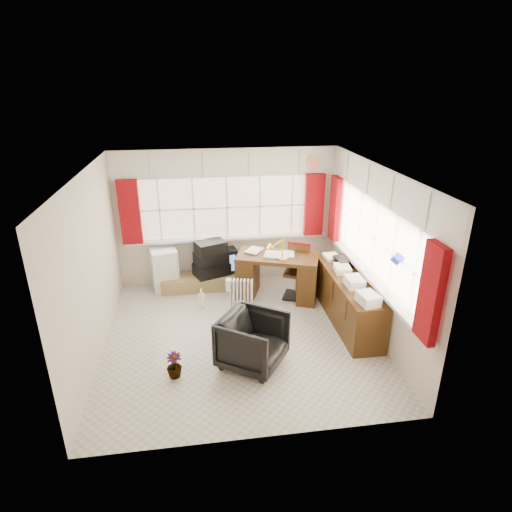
% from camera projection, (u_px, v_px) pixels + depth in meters
% --- Properties ---
extents(ground, '(4.00, 4.00, 0.00)m').
position_uv_depth(ground, '(240.00, 336.00, 6.47)').
color(ground, beige).
rests_on(ground, ground).
extents(room_walls, '(4.00, 4.00, 4.00)m').
position_uv_depth(room_walls, '(239.00, 243.00, 5.89)').
color(room_walls, beige).
rests_on(room_walls, ground).
extents(window_back, '(3.70, 0.12, 3.60)m').
position_uv_depth(window_back, '(228.00, 234.00, 7.88)').
color(window_back, '#FFE6C9').
rests_on(window_back, room_walls).
extents(window_right, '(0.12, 3.70, 3.60)m').
position_uv_depth(window_right, '(369.00, 272.00, 6.37)').
color(window_right, '#FFE6C9').
rests_on(window_right, room_walls).
extents(curtains, '(3.83, 3.83, 1.15)m').
position_uv_depth(curtains, '(290.00, 223.00, 6.88)').
color(curtains, maroon).
rests_on(curtains, room_walls).
extents(overhead_cabinets, '(3.98, 3.98, 0.48)m').
position_uv_depth(overhead_cabinets, '(294.00, 173.00, 6.63)').
color(overhead_cabinets, silver).
rests_on(overhead_cabinets, room_walls).
extents(desk, '(1.53, 1.11, 0.83)m').
position_uv_depth(desk, '(277.00, 274.00, 7.48)').
color(desk, '#4A2B11').
rests_on(desk, ground).
extents(desk_lamp, '(0.14, 0.12, 0.40)m').
position_uv_depth(desk_lamp, '(283.00, 245.00, 7.04)').
color(desk_lamp, yellow).
rests_on(desk_lamp, desk).
extents(task_chair, '(0.53, 0.55, 0.96)m').
position_uv_depth(task_chair, '(297.00, 268.00, 7.53)').
color(task_chair, black).
rests_on(task_chair, ground).
extents(office_chair, '(1.10, 1.10, 0.73)m').
position_uv_depth(office_chair, '(253.00, 341.00, 5.71)').
color(office_chair, black).
rests_on(office_chair, ground).
extents(radiator, '(0.41, 0.24, 0.58)m').
position_uv_depth(radiator, '(241.00, 299.00, 7.07)').
color(radiator, white).
rests_on(radiator, ground).
extents(credenza, '(0.50, 2.00, 0.85)m').
position_uv_depth(credenza, '(348.00, 299.00, 6.73)').
color(credenza, '#4A2B11').
rests_on(credenza, ground).
extents(file_tray, '(0.28, 0.35, 0.11)m').
position_uv_depth(file_tray, '(344.00, 261.00, 7.09)').
color(file_tray, black).
rests_on(file_tray, credenza).
extents(tv_bench, '(1.40, 0.50, 0.25)m').
position_uv_depth(tv_bench, '(201.00, 282.00, 7.92)').
color(tv_bench, '#A58952').
rests_on(tv_bench, ground).
extents(crt_tv, '(0.58, 0.55, 0.45)m').
position_uv_depth(crt_tv, '(222.00, 259.00, 8.00)').
color(crt_tv, black).
rests_on(crt_tv, tv_bench).
extents(hifi_stack, '(0.72, 0.59, 0.65)m').
position_uv_depth(hifi_stack, '(211.00, 259.00, 7.79)').
color(hifi_stack, black).
rests_on(hifi_stack, tv_bench).
extents(mini_fridge, '(0.54, 0.54, 0.77)m').
position_uv_depth(mini_fridge, '(165.00, 269.00, 7.81)').
color(mini_fridge, white).
rests_on(mini_fridge, ground).
extents(spray_bottle_a, '(0.14, 0.14, 0.33)m').
position_uv_depth(spray_bottle_a, '(202.00, 298.00, 7.24)').
color(spray_bottle_a, white).
rests_on(spray_bottle_a, ground).
extents(spray_bottle_b, '(0.12, 0.12, 0.19)m').
position_uv_depth(spray_bottle_b, '(193.00, 284.00, 7.87)').
color(spray_bottle_b, '#99E4DD').
rests_on(spray_bottle_b, ground).
extents(flower_vase, '(0.25, 0.25, 0.36)m').
position_uv_depth(flower_vase, '(174.00, 365.00, 5.52)').
color(flower_vase, black).
rests_on(flower_vase, ground).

